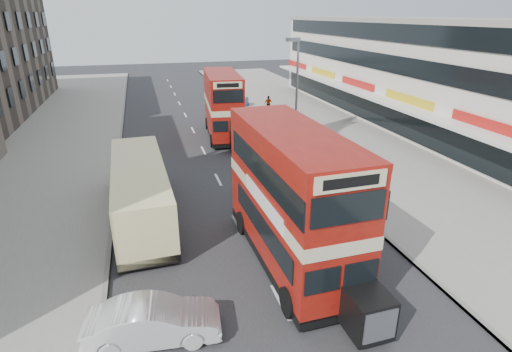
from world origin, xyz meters
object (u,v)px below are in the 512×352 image
object	(u,v)px
bus_second	(223,105)
street_lamp	(296,87)
coach	(140,189)
cyclist	(256,132)
bus_main	(292,198)
car_right_a	(282,155)
pedestrian_near	(322,146)
car_left_front	(153,321)
car_right_b	(267,142)
car_right_c	(230,101)
pedestrian_far	(268,104)

from	to	relation	value
bus_second	street_lamp	bearing A→B (deg)	133.10
coach	cyclist	world-z (taller)	coach
bus_main	car_right_a	size ratio (longest dim) A/B	2.08
coach	street_lamp	bearing A→B (deg)	33.34
pedestrian_near	cyclist	world-z (taller)	cyclist
car_left_front	pedestrian_near	size ratio (longest dim) A/B	2.47
bus_main	coach	world-z (taller)	bus_main
car_right_a	cyclist	size ratio (longest dim) A/B	2.50
bus_second	coach	bearing A→B (deg)	67.97
car_right_a	street_lamp	bearing A→B (deg)	143.44
bus_second	car_right_a	world-z (taller)	bus_second
car_right_b	pedestrian_near	xyz separation A→B (m)	(3.00, -3.27, 0.38)
car_right_a	car_right_c	xyz separation A→B (m)	(0.55, 18.94, 0.01)
car_right_c	cyclist	world-z (taller)	cyclist
coach	car_right_b	bearing A→B (deg)	41.51
bus_main	bus_second	xyz separation A→B (m)	(1.03, 18.97, -0.20)
pedestrian_far	car_right_c	bearing A→B (deg)	117.51
pedestrian_near	coach	bearing A→B (deg)	25.51
street_lamp	bus_main	world-z (taller)	street_lamp
street_lamp	coach	bearing A→B (deg)	-144.59
street_lamp	car_right_c	bearing A→B (deg)	94.45
cyclist	car_left_front	bearing A→B (deg)	-117.33
car_left_front	car_right_a	distance (m)	16.78
coach	car_right_b	size ratio (longest dim) A/B	2.26
bus_main	car_right_c	bearing A→B (deg)	-99.19
street_lamp	car_left_front	distance (m)	20.28
bus_second	pedestrian_far	size ratio (longest dim) A/B	5.76
pedestrian_near	car_left_front	bearing A→B (deg)	50.59
bus_second	car_right_b	size ratio (longest dim) A/B	2.12
bus_second	coach	world-z (taller)	bus_second
bus_main	car_right_a	distance (m)	11.76
car_right_a	car_right_b	size ratio (longest dim) A/B	1.08
bus_second	car_right_a	bearing A→B (deg)	112.08
bus_second	pedestrian_near	world-z (taller)	bus_second
car_right_c	street_lamp	bearing A→B (deg)	12.16
car_right_a	bus_main	bearing A→B (deg)	-17.47
coach	car_right_b	distance (m)	12.96
street_lamp	cyclist	size ratio (longest dim) A/B	4.27
coach	car_right_a	xyz separation A→B (m)	(9.30, 5.42, -0.86)
car_right_b	pedestrian_near	distance (m)	4.45
street_lamp	pedestrian_near	xyz separation A→B (m)	(1.23, -2.27, -3.79)
car_left_front	coach	bearing A→B (deg)	7.23
coach	cyclist	size ratio (longest dim) A/B	5.25
coach	pedestrian_near	distance (m)	13.60
pedestrian_near	pedestrian_far	distance (m)	14.90
coach	cyclist	distance (m)	14.78
pedestrian_far	car_right_a	bearing A→B (deg)	-116.36
pedestrian_far	cyclist	xyz separation A→B (m)	(-3.85, -8.99, -0.33)
bus_second	car_left_front	bearing A→B (deg)	78.34
coach	car_left_front	size ratio (longest dim) A/B	2.39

